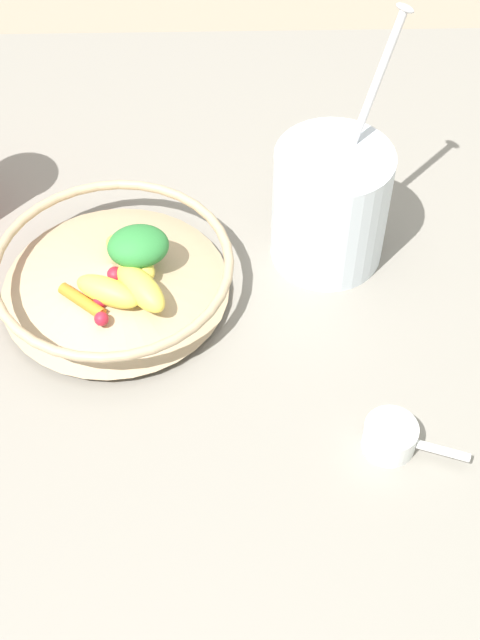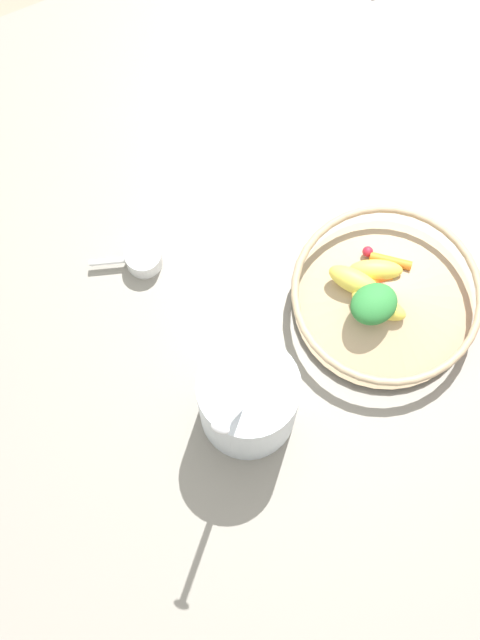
{
  "view_description": "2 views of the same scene",
  "coord_description": "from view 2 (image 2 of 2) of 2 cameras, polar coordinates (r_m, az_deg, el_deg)",
  "views": [
    {
      "loc": [
        -0.02,
        -0.52,
        0.73
      ],
      "look_at": [
        -0.01,
        -0.0,
        0.09
      ],
      "focal_mm": 50.0,
      "sensor_mm": 36.0,
      "label": 1
    },
    {
      "loc": [
        0.2,
        0.36,
        1.12
      ],
      "look_at": [
        0.05,
        0.04,
        0.1
      ],
      "focal_mm": 50.0,
      "sensor_mm": 36.0,
      "label": 2
    }
  ],
  "objects": [
    {
      "name": "yogurt_tub",
      "position": [
        1.05,
        0.53,
        -5.08
      ],
      "size": [
        0.13,
        0.13,
        0.26
      ],
      "color": "silver",
      "rests_on": "countertop"
    },
    {
      "name": "fruit_bowl",
      "position": [
        1.15,
        9.2,
        1.51
      ],
      "size": [
        0.24,
        0.24,
        0.08
      ],
      "color": "tan",
      "rests_on": "countertop"
    },
    {
      "name": "ground_plane",
      "position": [
        1.2,
        1.22,
        1.12
      ],
      "size": [
        6.0,
        6.0,
        0.0
      ],
      "primitive_type": "plane",
      "color": "gray"
    },
    {
      "name": "measuring_scoop",
      "position": [
        1.18,
        -6.28,
        3.95
      ],
      "size": [
        0.09,
        0.05,
        0.03
      ],
      "color": "white",
      "rests_on": "countertop"
    },
    {
      "name": "countertop",
      "position": [
        1.18,
        1.23,
        1.37
      ],
      "size": [
        1.11,
        1.11,
        0.03
      ],
      "color": "gray",
      "rests_on": "ground_plane"
    }
  ]
}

